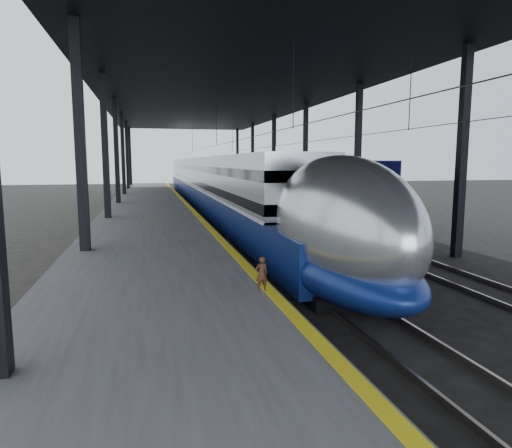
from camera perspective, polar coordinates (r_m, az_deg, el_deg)
name	(u,v)px	position (r m, az deg, el deg)	size (l,w,h in m)	color
ground	(278,308)	(13.32, 2.83, -10.41)	(160.00, 160.00, 0.00)	black
platform	(149,215)	(32.36, -13.21, 1.06)	(6.00, 80.00, 1.00)	#4C4C4F
yellow_strip	(190,207)	(32.43, -8.28, 2.09)	(0.30, 80.00, 0.01)	yellow
rails	(261,218)	(33.40, 0.67, 0.74)	(6.52, 80.00, 0.16)	slate
canopy	(225,90)	(32.99, -3.87, 16.38)	(18.00, 75.00, 9.47)	black
tgv_train	(212,185)	(40.56, -5.52, 4.83)	(3.16, 65.20, 4.52)	silver
second_train	(249,181)	(48.64, -0.85, 5.37)	(3.07, 56.05, 4.23)	navy
child	(262,274)	(11.21, 0.70, -6.27)	(0.32, 0.21, 0.87)	#4B2819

